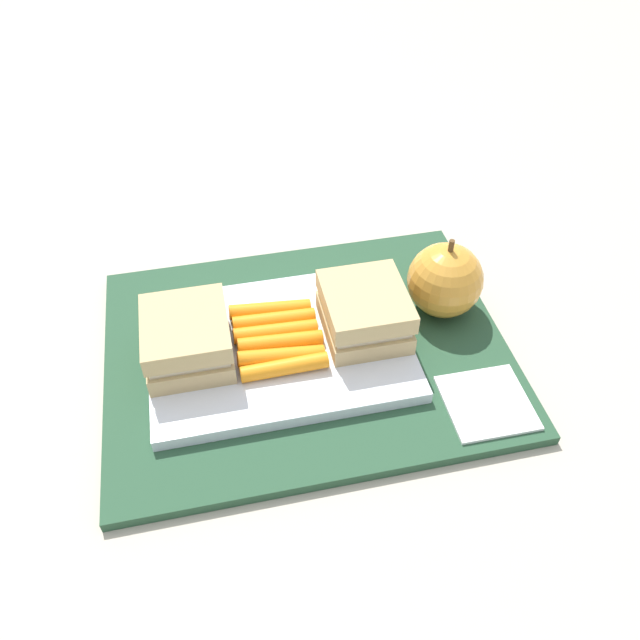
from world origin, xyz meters
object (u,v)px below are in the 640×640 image
at_px(paper_napkin, 487,403).
at_px(sandwich_half_right, 365,312).
at_px(apple, 445,280).
at_px(food_tray, 279,347).
at_px(carrot_sticks_bundle, 277,337).
at_px(sandwich_half_left, 187,339).

bearing_deg(paper_napkin, sandwich_half_right, 130.65).
distance_m(apple, paper_napkin, 0.12).
relative_size(apple, paper_napkin, 1.17).
relative_size(sandwich_half_right, apple, 0.98).
relative_size(food_tray, sandwich_half_right, 2.88).
xyz_separation_m(apple, paper_napkin, (-0.00, -0.12, -0.03)).
height_order(apple, paper_napkin, apple).
bearing_deg(apple, carrot_sticks_bundle, -171.77).
bearing_deg(carrot_sticks_bundle, apple, 8.23).
distance_m(sandwich_half_right, carrot_sticks_bundle, 0.08).
distance_m(sandwich_half_left, carrot_sticks_bundle, 0.08).
bearing_deg(paper_napkin, carrot_sticks_bundle, 149.36).
bearing_deg(sandwich_half_right, sandwich_half_left, 180.00).
xyz_separation_m(food_tray, carrot_sticks_bundle, (-0.00, -0.00, 0.01)).
xyz_separation_m(food_tray, sandwich_half_left, (-0.08, 0.00, 0.03)).
distance_m(sandwich_half_right, paper_napkin, 0.13).
relative_size(food_tray, paper_napkin, 3.29).
height_order(sandwich_half_right, carrot_sticks_bundle, sandwich_half_right).
xyz_separation_m(sandwich_half_left, apple, (0.24, 0.02, 0.00)).
height_order(food_tray, sandwich_half_right, sandwich_half_right).
bearing_deg(sandwich_half_right, carrot_sticks_bundle, -179.91).
bearing_deg(paper_napkin, apple, 89.31).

